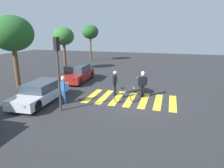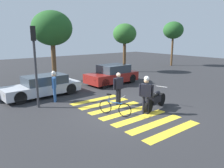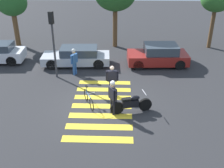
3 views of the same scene
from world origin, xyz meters
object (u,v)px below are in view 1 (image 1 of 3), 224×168
leaning_bicycle (127,97)px  officer_by_motorcycle (143,82)px  officer_on_foot (115,82)px  traffic_light_pole (58,63)px  car_silver_sedan (41,92)px  car_maroon_wagon (77,74)px  police_motorcycle (141,87)px  pedestrian_bystander (63,88)px

leaning_bicycle → officer_by_motorcycle: officer_by_motorcycle is taller
officer_on_foot → officer_by_motorcycle: 1.90m
traffic_light_pole → car_silver_sedan: bearing=62.9°
car_silver_sedan → traffic_light_pole: 3.05m
officer_on_foot → car_maroon_wagon: officer_on_foot is taller
leaning_bicycle → officer_on_foot: bearing=44.3°
officer_on_foot → traffic_light_pole: traffic_light_pole is taller
police_motorcycle → car_maroon_wagon: car_maroon_wagon is taller
car_silver_sedan → traffic_light_pole: size_ratio=1.14×
traffic_light_pole → leaning_bicycle: bearing=-54.4°
police_motorcycle → officer_on_foot: officer_on_foot is taller
police_motorcycle → officer_by_motorcycle: 1.09m
officer_on_foot → officer_by_motorcycle: (0.09, -1.90, 0.05)m
police_motorcycle → leaning_bicycle: (-2.16, 0.58, -0.10)m
car_silver_sedan → officer_by_motorcycle: bearing=-66.4°
officer_on_foot → traffic_light_pole: bearing=148.3°
officer_by_motorcycle → car_silver_sedan: bearing=113.6°
police_motorcycle → traffic_light_pole: traffic_light_pole is taller
car_maroon_wagon → police_motorcycle: bearing=-108.4°
police_motorcycle → officer_by_motorcycle: officer_by_motorcycle is taller
leaning_bicycle → car_silver_sedan: (-1.38, 5.28, 0.25)m
pedestrian_bystander → car_maroon_wagon: size_ratio=0.42×
car_silver_sedan → pedestrian_bystander: bearing=-86.9°
leaning_bicycle → officer_on_foot: 1.75m
leaning_bicycle → officer_on_foot: (1.17, 1.14, 0.63)m
traffic_light_pole → officer_by_motorcycle: bearing=-48.3°
car_silver_sedan → car_maroon_wagon: size_ratio=1.12×
police_motorcycle → leaning_bicycle: bearing=165.0°
police_motorcycle → leaning_bicycle: 2.24m
police_motorcycle → officer_by_motorcycle: size_ratio=1.15×
officer_on_foot → traffic_light_pole: (-3.55, 2.19, 1.75)m
police_motorcycle → traffic_light_pole: size_ratio=0.51×
police_motorcycle → leaning_bicycle: size_ratio=1.33×
leaning_bicycle → car_maroon_wagon: (4.18, 5.48, 0.33)m
officer_by_motorcycle → pedestrian_bystander: (-2.56, 4.48, -0.05)m
police_motorcycle → officer_by_motorcycle: (-0.90, -0.18, 0.59)m
leaning_bicycle → traffic_light_pole: traffic_light_pole is taller
police_motorcycle → pedestrian_bystander: size_ratio=1.19×
police_motorcycle → officer_on_foot: 2.06m
car_maroon_wagon → officer_by_motorcycle: bearing=-115.1°
pedestrian_bystander → car_silver_sedan: size_ratio=0.37×
officer_on_foot → car_silver_sedan: officer_on_foot is taller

